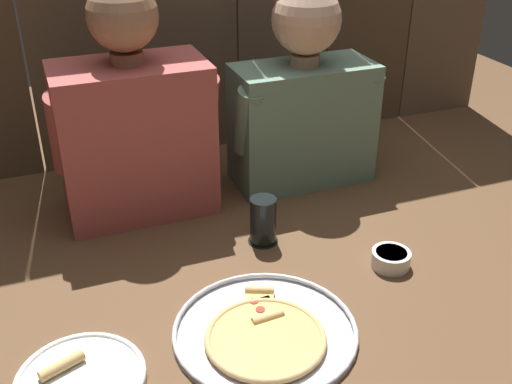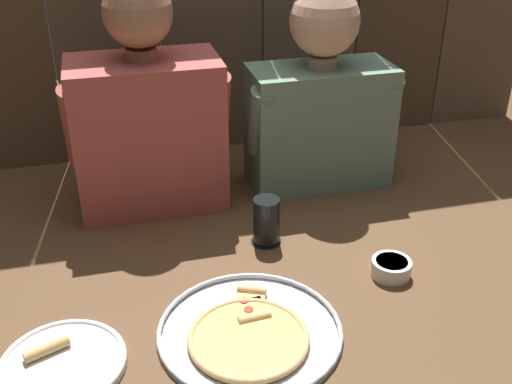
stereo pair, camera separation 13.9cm
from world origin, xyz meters
name	(u,v)px [view 1 (the left image)]	position (x,y,z in m)	size (l,w,h in m)	color
ground_plane	(286,278)	(0.00, 0.00, 0.00)	(3.20, 3.20, 0.00)	brown
pizza_tray	(265,332)	(-0.12, -0.16, 0.01)	(0.38, 0.38, 0.03)	silver
dinner_plate	(80,379)	(-0.48, -0.16, 0.01)	(0.24, 0.24, 0.03)	white
drinking_glass	(263,221)	(0.01, 0.16, 0.06)	(0.08, 0.08, 0.12)	black
dipping_bowl	(391,258)	(0.25, -0.05, 0.02)	(0.09, 0.09, 0.04)	white
diner_left	(133,116)	(-0.24, 0.44, 0.27)	(0.42, 0.23, 0.61)	#AD4C47
diner_right	(304,94)	(0.24, 0.44, 0.27)	(0.43, 0.20, 0.57)	slate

